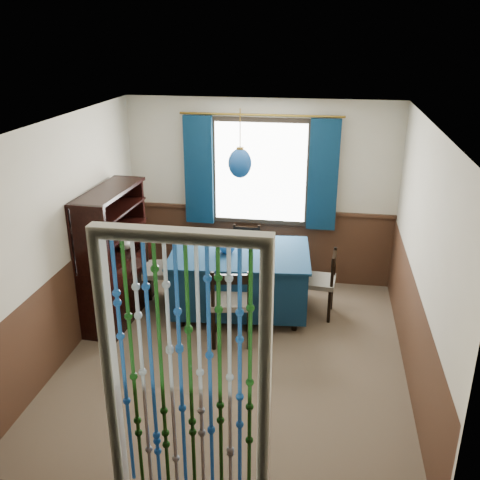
% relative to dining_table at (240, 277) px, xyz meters
% --- Properties ---
extents(floor, '(4.00, 4.00, 0.00)m').
position_rel_dining_table_xyz_m(floor, '(0.11, -0.99, -0.46)').
color(floor, brown).
rests_on(floor, ground).
extents(ceiling, '(4.00, 4.00, 0.00)m').
position_rel_dining_table_xyz_m(ceiling, '(0.11, -0.99, 2.04)').
color(ceiling, silver).
rests_on(ceiling, ground).
extents(wall_back, '(3.60, 0.00, 3.60)m').
position_rel_dining_table_xyz_m(wall_back, '(0.11, 1.01, 0.79)').
color(wall_back, beige).
rests_on(wall_back, ground).
extents(wall_front, '(3.60, 0.00, 3.60)m').
position_rel_dining_table_xyz_m(wall_front, '(0.11, -2.99, 0.79)').
color(wall_front, beige).
rests_on(wall_front, ground).
extents(wall_left, '(0.00, 4.00, 4.00)m').
position_rel_dining_table_xyz_m(wall_left, '(-1.69, -0.99, 0.79)').
color(wall_left, beige).
rests_on(wall_left, ground).
extents(wall_right, '(0.00, 4.00, 4.00)m').
position_rel_dining_table_xyz_m(wall_right, '(1.91, -0.99, 0.79)').
color(wall_right, beige).
rests_on(wall_right, ground).
extents(wainscot_back, '(3.60, 0.00, 3.60)m').
position_rel_dining_table_xyz_m(wainscot_back, '(0.11, 0.99, 0.04)').
color(wainscot_back, '#3F2618').
rests_on(wainscot_back, ground).
extents(wainscot_front, '(3.60, 0.00, 3.60)m').
position_rel_dining_table_xyz_m(wainscot_front, '(0.11, -2.98, 0.04)').
color(wainscot_front, '#3F2618').
rests_on(wainscot_front, ground).
extents(wainscot_left, '(0.00, 4.00, 4.00)m').
position_rel_dining_table_xyz_m(wainscot_left, '(-1.67, -0.99, 0.04)').
color(wainscot_left, '#3F2618').
rests_on(wainscot_left, ground).
extents(wainscot_right, '(0.00, 4.00, 4.00)m').
position_rel_dining_table_xyz_m(wainscot_right, '(1.90, -0.99, 0.04)').
color(wainscot_right, '#3F2618').
rests_on(wainscot_right, ground).
extents(window, '(1.32, 0.12, 1.42)m').
position_rel_dining_table_xyz_m(window, '(0.11, 0.96, 1.09)').
color(window, black).
rests_on(window, wall_back).
extents(doorway, '(1.16, 0.12, 2.18)m').
position_rel_dining_table_xyz_m(doorway, '(0.11, -2.93, 0.59)').
color(doorway, silver).
rests_on(doorway, ground).
extents(dining_table, '(1.76, 1.30, 0.80)m').
position_rel_dining_table_xyz_m(dining_table, '(0.00, 0.00, 0.00)').
color(dining_table, '#0B2238').
rests_on(dining_table, floor).
extents(chair_near, '(0.54, 0.52, 0.94)m').
position_rel_dining_table_xyz_m(chair_near, '(0.02, -0.72, 0.04)').
color(chair_near, black).
rests_on(chair_near, floor).
extents(chair_far, '(0.43, 0.41, 0.84)m').
position_rel_dining_table_xyz_m(chair_far, '(-0.05, 0.70, -0.01)').
color(chair_far, black).
rests_on(chair_far, floor).
extents(chair_left, '(0.55, 0.57, 0.97)m').
position_rel_dining_table_xyz_m(chair_left, '(-1.01, -0.07, 0.05)').
color(chair_left, black).
rests_on(chair_left, floor).
extents(chair_right, '(0.43, 0.45, 0.84)m').
position_rel_dining_table_xyz_m(chair_right, '(0.98, 0.07, -0.01)').
color(chair_right, black).
rests_on(chair_right, floor).
extents(sideboard, '(0.49, 1.26, 1.62)m').
position_rel_dining_table_xyz_m(sideboard, '(-1.45, -0.36, 0.11)').
color(sideboard, black).
rests_on(sideboard, floor).
extents(pendant_lamp, '(0.27, 0.27, 0.78)m').
position_rel_dining_table_xyz_m(pendant_lamp, '(0.00, -0.00, 1.43)').
color(pendant_lamp, olive).
rests_on(pendant_lamp, ceiling).
extents(vase_table, '(0.22, 0.22, 0.18)m').
position_rel_dining_table_xyz_m(vase_table, '(-0.15, -0.05, 0.43)').
color(vase_table, navy).
rests_on(vase_table, dining_table).
extents(bowl_shelf, '(0.31, 0.31, 0.06)m').
position_rel_dining_table_xyz_m(bowl_shelf, '(-1.39, -0.54, 0.67)').
color(bowl_shelf, beige).
rests_on(bowl_shelf, sideboard).
extents(vase_sideboard, '(0.23, 0.23, 0.19)m').
position_rel_dining_table_xyz_m(vase_sideboard, '(-1.39, -0.15, 0.44)').
color(vase_sideboard, beige).
rests_on(vase_sideboard, sideboard).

